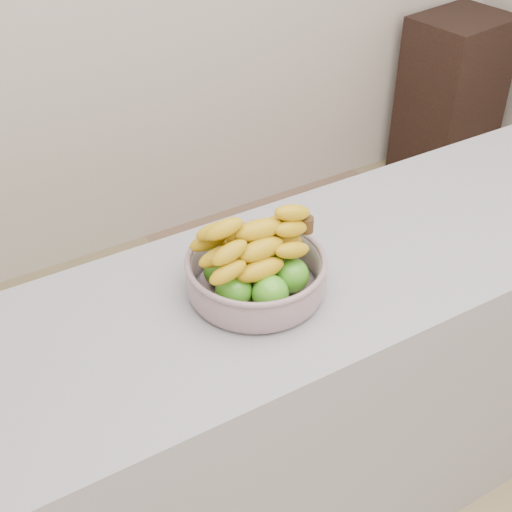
{
  "coord_description": "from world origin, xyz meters",
  "views": [
    {
      "loc": [
        -0.96,
        -0.64,
        1.94
      ],
      "look_at": [
        -0.31,
        0.45,
        1.0
      ],
      "focal_mm": 50.0,
      "sensor_mm": 36.0,
      "label": 1
    }
  ],
  "objects": [
    {
      "name": "cabinet",
      "position": [
        1.65,
        1.78,
        0.41
      ],
      "size": [
        0.5,
        0.43,
        0.82
      ],
      "primitive_type": "cube",
      "rotation": [
        0.0,
        0.0,
        0.14
      ],
      "color": "black",
      "rests_on": "ground"
    },
    {
      "name": "counter",
      "position": [
        0.0,
        0.45,
        0.45
      ],
      "size": [
        2.0,
        0.6,
        0.9
      ],
      "primitive_type": "cube",
      "color": "gray",
      "rests_on": "ground"
    },
    {
      "name": "fruit_bowl",
      "position": [
        -0.31,
        0.45,
        0.96
      ],
      "size": [
        0.32,
        0.32,
        0.19
      ],
      "rotation": [
        0.0,
        0.0,
        -0.14
      ],
      "color": "#9EAEBD",
      "rests_on": "counter"
    }
  ]
}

